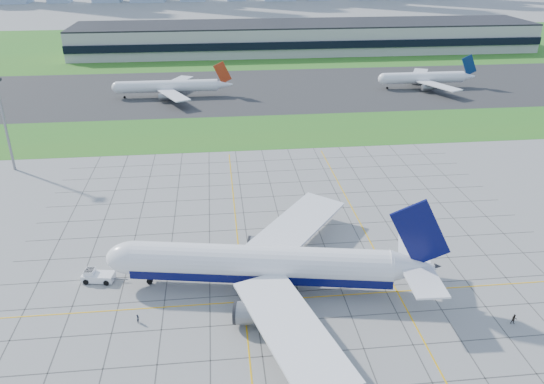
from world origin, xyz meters
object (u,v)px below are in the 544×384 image
object	(u,v)px
airliner	(263,264)
pushback_tug	(97,276)
crew_far	(514,319)
distant_jet_1	(169,86)
distant_jet_2	(425,78)
light_mast	(2,114)
crew_near	(138,319)

from	to	relation	value
airliner	pushback_tug	size ratio (longest dim) A/B	7.07
crew_far	distant_jet_1	bearing A→B (deg)	122.32
crew_far	distant_jet_2	world-z (taller)	distant_jet_2
crew_far	light_mast	bearing A→B (deg)	151.87
airliner	distant_jet_2	bearing A→B (deg)	69.33
crew_near	distant_jet_1	world-z (taller)	distant_jet_1
pushback_tug	crew_far	xyz separation A→B (m)	(71.46, -20.36, -0.12)
pushback_tug	crew_far	world-z (taller)	pushback_tug
airliner	distant_jet_2	size ratio (longest dim) A/B	1.43
pushback_tug	crew_near	bearing A→B (deg)	-45.10
airliner	pushback_tug	bearing A→B (deg)	179.45
pushback_tug	crew_far	bearing A→B (deg)	-5.59
crew_near	airliner	bearing A→B (deg)	-61.02
pushback_tug	distant_jet_2	size ratio (longest dim) A/B	0.20
airliner	distant_jet_1	bearing A→B (deg)	110.90
light_mast	distant_jet_1	xyz separation A→B (m)	(38.43, 72.15, -11.69)
light_mast	crew_near	world-z (taller)	light_mast
crew_near	distant_jet_1	distance (m)	142.94
light_mast	distant_jet_2	bearing A→B (deg)	27.06
pushback_tug	crew_near	world-z (taller)	pushback_tug
light_mast	pushback_tug	size ratio (longest dim) A/B	2.96
light_mast	crew_near	distance (m)	83.69
crew_far	airliner	bearing A→B (deg)	169.01
airliner	crew_near	world-z (taller)	airliner
light_mast	pushback_tug	bearing A→B (deg)	-60.18
airliner	distant_jet_1	distance (m)	137.91
pushback_tug	crew_far	distance (m)	74.30
crew_far	distant_jet_1	xyz separation A→B (m)	(-65.99, 150.00, 3.56)
light_mast	crew_far	distance (m)	131.14
airliner	crew_near	xyz separation A→B (m)	(-21.73, -7.29, -4.45)
light_mast	distant_jet_1	size ratio (longest dim) A/B	0.56
airliner	crew_near	distance (m)	23.34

